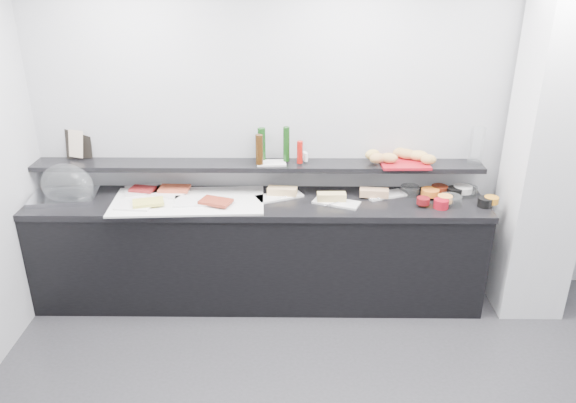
{
  "coord_description": "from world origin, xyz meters",
  "views": [
    {
      "loc": [
        -0.41,
        -2.36,
        2.67
      ],
      "look_at": [
        -0.45,
        1.45,
        1.0
      ],
      "focal_mm": 35.0,
      "sensor_mm": 36.0,
      "label": 1
    }
  ],
  "objects_px": {
    "condiment_tray": "(271,163)",
    "bread_tray": "(404,164)",
    "cloche_base": "(64,197)",
    "sandwich_plate_mid": "(336,202)",
    "carafe": "(477,146)",
    "framed_print": "(79,142)"
  },
  "relations": [
    {
      "from": "condiment_tray",
      "to": "bread_tray",
      "type": "bearing_deg",
      "value": -5.89
    },
    {
      "from": "cloche_base",
      "to": "bread_tray",
      "type": "distance_m",
      "value": 2.71
    },
    {
      "from": "cloche_base",
      "to": "condiment_tray",
      "type": "distance_m",
      "value": 1.66
    },
    {
      "from": "sandwich_plate_mid",
      "to": "carafe",
      "type": "bearing_deg",
      "value": 33.46
    },
    {
      "from": "cloche_base",
      "to": "condiment_tray",
      "type": "bearing_deg",
      "value": -2.87
    },
    {
      "from": "sandwich_plate_mid",
      "to": "framed_print",
      "type": "bearing_deg",
      "value": -167.5
    },
    {
      "from": "framed_print",
      "to": "carafe",
      "type": "relative_size",
      "value": 0.87
    },
    {
      "from": "cloche_base",
      "to": "framed_print",
      "type": "height_order",
      "value": "framed_print"
    },
    {
      "from": "framed_print",
      "to": "bread_tray",
      "type": "relative_size",
      "value": 0.69
    },
    {
      "from": "cloche_base",
      "to": "framed_print",
      "type": "xyz_separation_m",
      "value": [
        0.06,
        0.29,
        0.36
      ]
    },
    {
      "from": "sandwich_plate_mid",
      "to": "bread_tray",
      "type": "xyz_separation_m",
      "value": [
        0.54,
        0.2,
        0.25
      ]
    },
    {
      "from": "condiment_tray",
      "to": "bread_tray",
      "type": "relative_size",
      "value": 0.61
    },
    {
      "from": "carafe",
      "to": "sandwich_plate_mid",
      "type": "bearing_deg",
      "value": -168.4
    },
    {
      "from": "cloche_base",
      "to": "condiment_tray",
      "type": "height_order",
      "value": "condiment_tray"
    },
    {
      "from": "bread_tray",
      "to": "carafe",
      "type": "distance_m",
      "value": 0.58
    },
    {
      "from": "framed_print",
      "to": "condiment_tray",
      "type": "relative_size",
      "value": 1.13
    },
    {
      "from": "bread_tray",
      "to": "sandwich_plate_mid",
      "type": "bearing_deg",
      "value": -161.68
    },
    {
      "from": "bread_tray",
      "to": "framed_print",
      "type": "bearing_deg",
      "value": 175.23
    },
    {
      "from": "cloche_base",
      "to": "carafe",
      "type": "relative_size",
      "value": 1.66
    },
    {
      "from": "condiment_tray",
      "to": "sandwich_plate_mid",
      "type": "bearing_deg",
      "value": -27.59
    },
    {
      "from": "cloche_base",
      "to": "framed_print",
      "type": "relative_size",
      "value": 1.92
    },
    {
      "from": "bread_tray",
      "to": "carafe",
      "type": "bearing_deg",
      "value": 1.49
    }
  ]
}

